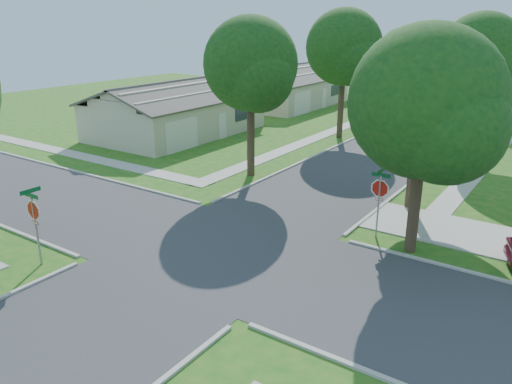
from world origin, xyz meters
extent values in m
plane|color=#1D5F19|center=(0.00, 0.00, 0.00)|extent=(100.00, 100.00, 0.00)
cube|color=#333335|center=(0.00, 0.00, 0.00)|extent=(7.00, 100.00, 0.02)
cube|color=#9E9B91|center=(6.10, 26.00, 0.02)|extent=(1.20, 40.00, 0.04)
cube|color=#9E9B91|center=(-6.10, 26.00, 0.02)|extent=(1.20, 40.00, 0.04)
cube|color=#9E9B91|center=(7.90, 7.10, 0.03)|extent=(8.80, 3.60, 0.05)
cube|color=gray|center=(-4.70, -4.70, 1.35)|extent=(0.06, 0.06, 2.70)
cylinder|color=white|center=(-4.70, -4.70, 2.15)|extent=(1.05, 0.02, 1.05)
cylinder|color=red|center=(-4.70, -4.70, 2.15)|extent=(0.90, 0.03, 0.90)
cube|color=red|center=(-4.70, -4.70, 1.68)|extent=(0.34, 0.03, 0.12)
cube|color=white|center=(-4.70, -4.70, 1.68)|extent=(0.30, 0.03, 0.08)
cube|color=#0C5426|center=(-4.70, -4.70, 2.72)|extent=(0.80, 0.02, 0.16)
cube|color=#0C5426|center=(-4.70, -4.70, 2.90)|extent=(0.02, 0.80, 0.16)
cube|color=gray|center=(4.70, 4.70, 1.35)|extent=(0.06, 0.06, 2.70)
cylinder|color=white|center=(4.70, 4.70, 2.15)|extent=(1.05, 0.02, 1.05)
cylinder|color=red|center=(4.70, 4.70, 2.15)|extent=(0.90, 0.03, 0.90)
cube|color=red|center=(4.70, 4.70, 1.68)|extent=(0.34, 0.03, 0.12)
cube|color=white|center=(4.70, 4.70, 1.68)|extent=(0.30, 0.03, 0.08)
cube|color=#0C5426|center=(4.70, 4.70, 2.72)|extent=(0.80, 0.02, 0.16)
cube|color=#0C5426|center=(4.70, 4.70, 2.90)|extent=(0.02, 0.80, 0.16)
cylinder|color=#38281C|center=(4.70, 9.00, 1.98)|extent=(0.44, 0.44, 3.95)
sphere|color=#0F3F15|center=(4.70, 9.00, 5.88)|extent=(4.80, 4.80, 4.80)
sphere|color=#0F3F15|center=(5.54, 8.52, 5.28)|extent=(3.46, 3.46, 3.46)
sphere|color=#0F3F15|center=(3.98, 9.60, 5.40)|extent=(3.26, 3.26, 3.26)
cylinder|color=#38281C|center=(4.70, 21.00, 2.15)|extent=(0.44, 0.44, 4.30)
sphere|color=#0F3F15|center=(4.70, 21.00, 6.51)|extent=(5.40, 5.40, 5.40)
sphere|color=#0F3F15|center=(5.65, 20.46, 5.84)|extent=(3.89, 3.89, 3.89)
sphere|color=#0F3F15|center=(3.89, 21.68, 5.97)|extent=(3.67, 3.67, 3.67)
cylinder|color=#38281C|center=(4.70, 34.00, 2.10)|extent=(0.44, 0.44, 4.20)
sphere|color=#0F3F15|center=(3.95, 34.62, 5.72)|extent=(3.40, 3.40, 3.40)
cylinder|color=#38281C|center=(-4.70, 9.00, 2.12)|extent=(0.44, 0.44, 4.25)
sphere|color=#0F3F15|center=(-4.70, 9.00, 6.37)|extent=(5.20, 5.20, 5.20)
sphere|color=#0F3F15|center=(-3.79, 8.48, 5.72)|extent=(3.74, 3.74, 3.74)
sphere|color=#0F3F15|center=(-5.48, 9.65, 5.85)|extent=(3.54, 3.54, 3.54)
cylinder|color=#38281C|center=(-4.70, 21.00, 2.22)|extent=(0.44, 0.44, 4.44)
sphere|color=#0F3F15|center=(-4.70, 21.00, 6.76)|extent=(5.60, 5.60, 5.60)
sphere|color=#0F3F15|center=(-3.72, 20.44, 6.06)|extent=(4.03, 4.03, 4.03)
sphere|color=#0F3F15|center=(-5.54, 21.70, 6.20)|extent=(3.81, 3.81, 3.81)
cylinder|color=#38281C|center=(-4.70, 34.00, 1.95)|extent=(0.44, 0.44, 3.90)
sphere|color=#0F3F15|center=(-4.70, 34.00, 5.74)|extent=(4.60, 4.60, 4.60)
sphere|color=#0F3F15|center=(-3.90, 33.54, 5.16)|extent=(3.31, 3.31, 3.31)
sphere|color=#0F3F15|center=(-5.39, 34.58, 5.28)|extent=(3.13, 3.13, 3.13)
cylinder|color=#38281C|center=(6.30, 4.20, 1.77)|extent=(0.44, 0.44, 3.54)
sphere|color=#0F3F15|center=(6.30, 4.20, 5.86)|extent=(5.60, 5.60, 5.60)
sphere|color=#0F3F15|center=(7.28, 3.64, 5.16)|extent=(4.03, 4.03, 4.03)
sphere|color=#0F3F15|center=(5.46, 4.90, 5.30)|extent=(3.81, 3.81, 3.81)
cube|color=#B1A88C|center=(-16.00, 15.00, 1.40)|extent=(8.00, 13.00, 2.80)
cube|color=#45403B|center=(-14.00, 15.00, 3.45)|extent=(4.42, 13.60, 1.56)
cube|color=#45403B|center=(-18.00, 15.00, 3.45)|extent=(4.42, 13.60, 1.56)
cube|color=silver|center=(-11.97, 11.10, 1.10)|extent=(0.06, 3.20, 2.20)
cube|color=silver|center=(-11.97, 15.65, 1.00)|extent=(0.06, 0.90, 2.00)
cube|color=#1E2633|center=(-11.97, 18.25, 1.55)|extent=(0.06, 1.80, 1.10)
cube|color=#B1A88C|center=(-16.00, 32.00, 1.40)|extent=(8.00, 13.00, 2.80)
cube|color=#45403B|center=(-14.00, 32.00, 3.45)|extent=(4.42, 13.60, 1.56)
cube|color=#45403B|center=(-18.00, 32.00, 3.45)|extent=(4.42, 13.60, 1.56)
cube|color=silver|center=(-11.97, 28.10, 1.10)|extent=(0.06, 3.20, 2.20)
cube|color=silver|center=(-11.97, 32.65, 1.00)|extent=(0.06, 0.90, 2.00)
cube|color=#1E2633|center=(-11.97, 35.25, 1.55)|extent=(0.06, 1.80, 1.10)
imported|color=black|center=(2.88, 22.59, 0.70)|extent=(1.85, 4.19, 1.40)
imported|color=black|center=(-1.20, 41.79, 0.65)|extent=(2.18, 4.64, 1.31)
camera|label=1|loc=(11.35, -14.00, 8.64)|focal=35.00mm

